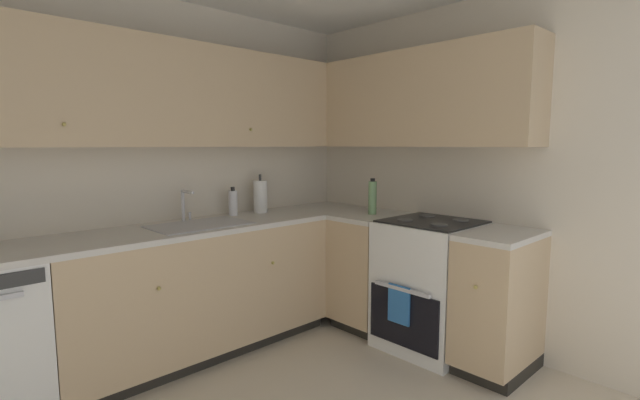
% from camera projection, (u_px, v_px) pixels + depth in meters
% --- Properties ---
extents(wall_back, '(4.00, 0.05, 2.45)m').
position_uv_depth(wall_back, '(113.00, 179.00, 2.99)').
color(wall_back, beige).
rests_on(wall_back, ground_plane).
extents(wall_right, '(0.05, 3.33, 2.45)m').
position_uv_depth(wall_right, '(491.00, 177.00, 3.16)').
color(wall_right, beige).
rests_on(wall_right, ground_plane).
extents(lower_cabinets_back, '(1.88, 0.62, 0.87)m').
position_uv_depth(lower_cabinets_back, '(198.00, 292.00, 3.13)').
color(lower_cabinets_back, tan).
rests_on(lower_cabinets_back, ground_plane).
extents(countertop_back, '(3.09, 0.60, 0.03)m').
position_uv_depth(countertop_back, '(195.00, 228.00, 3.07)').
color(countertop_back, beige).
rests_on(countertop_back, lower_cabinets_back).
extents(lower_cabinets_right, '(0.62, 1.44, 0.87)m').
position_uv_depth(lower_cabinets_right, '(424.00, 286.00, 3.26)').
color(lower_cabinets_right, tan).
rests_on(lower_cabinets_right, ground_plane).
extents(countertop_right, '(0.60, 1.44, 0.03)m').
position_uv_depth(countertop_right, '(425.00, 224.00, 3.21)').
color(countertop_right, beige).
rests_on(countertop_right, lower_cabinets_right).
extents(oven_range, '(0.68, 0.62, 1.06)m').
position_uv_depth(oven_range, '(431.00, 284.00, 3.24)').
color(oven_range, white).
rests_on(oven_range, ground_plane).
extents(upper_cabinets_back, '(2.77, 0.34, 0.69)m').
position_uv_depth(upper_cabinets_back, '(158.00, 94.00, 2.96)').
color(upper_cabinets_back, tan).
extents(upper_cabinets_right, '(0.32, 1.99, 0.69)m').
position_uv_depth(upper_cabinets_right, '(404.00, 101.00, 3.41)').
color(upper_cabinets_right, tan).
extents(sink, '(0.64, 0.40, 0.10)m').
position_uv_depth(sink, '(200.00, 231.00, 3.07)').
color(sink, '#B7B7BC').
rests_on(sink, countertop_back).
extents(faucet, '(0.07, 0.16, 0.22)m').
position_uv_depth(faucet, '(185.00, 203.00, 3.20)').
color(faucet, silver).
rests_on(faucet, countertop_back).
extents(soap_bottle, '(0.07, 0.07, 0.22)m').
position_uv_depth(soap_bottle, '(233.00, 203.00, 3.48)').
color(soap_bottle, silver).
rests_on(soap_bottle, countertop_back).
extents(paper_towel_roll, '(0.11, 0.11, 0.32)m').
position_uv_depth(paper_towel_roll, '(260.00, 197.00, 3.62)').
color(paper_towel_roll, white).
rests_on(paper_towel_roll, countertop_back).
extents(oil_bottle, '(0.06, 0.06, 0.28)m').
position_uv_depth(oil_bottle, '(372.00, 197.00, 3.54)').
color(oil_bottle, '#729E66').
rests_on(oil_bottle, countertop_right).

